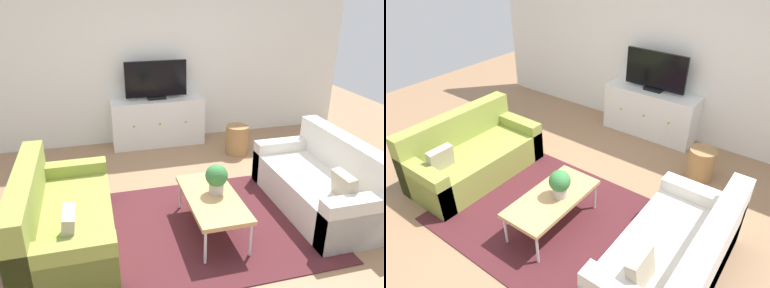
% 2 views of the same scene
% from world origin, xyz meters
% --- Properties ---
extents(ground_plane, '(10.00, 10.00, 0.00)m').
position_xyz_m(ground_plane, '(0.00, 0.00, 0.00)').
color(ground_plane, '#997251').
extents(wall_back, '(6.40, 0.12, 2.70)m').
position_xyz_m(wall_back, '(0.00, 2.55, 1.35)').
color(wall_back, silver).
rests_on(wall_back, ground_plane).
extents(area_rug, '(2.50, 1.90, 0.01)m').
position_xyz_m(area_rug, '(0.00, -0.15, 0.01)').
color(area_rug, '#4C1E23').
rests_on(area_rug, ground_plane).
extents(couch_left_side, '(0.85, 1.67, 0.81)m').
position_xyz_m(couch_left_side, '(-1.44, -0.10, 0.27)').
color(couch_left_side, olive).
rests_on(couch_left_side, ground_plane).
extents(couch_right_side, '(0.85, 1.67, 0.81)m').
position_xyz_m(couch_right_side, '(1.44, -0.10, 0.27)').
color(couch_right_side, silver).
rests_on(couch_right_side, ground_plane).
extents(coffee_table, '(0.52, 1.06, 0.40)m').
position_xyz_m(coffee_table, '(0.06, -0.23, 0.37)').
color(coffee_table, tan).
rests_on(coffee_table, ground_plane).
extents(potted_plant, '(0.23, 0.23, 0.31)m').
position_xyz_m(potted_plant, '(0.13, -0.17, 0.57)').
color(potted_plant, '#B7B2A8').
rests_on(potted_plant, coffee_table).
extents(tv_console, '(1.43, 0.47, 0.73)m').
position_xyz_m(tv_console, '(-0.04, 2.27, 0.37)').
color(tv_console, white).
rests_on(tv_console, ground_plane).
extents(flat_screen_tv, '(0.95, 0.16, 0.59)m').
position_xyz_m(flat_screen_tv, '(-0.04, 2.29, 1.03)').
color(flat_screen_tv, black).
rests_on(flat_screen_tv, tv_console).
extents(wicker_basket, '(0.34, 0.34, 0.43)m').
position_xyz_m(wicker_basket, '(1.04, 1.59, 0.22)').
color(wicker_basket, '#9E7547').
rests_on(wicker_basket, ground_plane).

